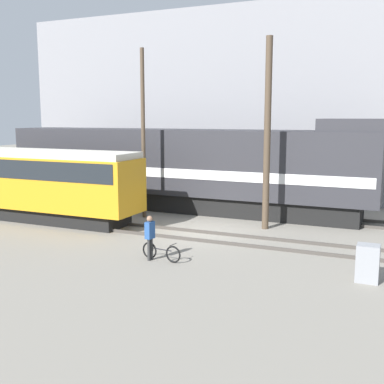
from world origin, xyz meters
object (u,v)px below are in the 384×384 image
at_px(utility_pole_center, 267,135).
at_px(signal_box, 368,263).
at_px(bicycle, 161,252).
at_px(freight_locomotive, 184,168).
at_px(person, 150,233).
at_px(streetcar, 33,180).
at_px(utility_pole_left, 143,135).

bearing_deg(utility_pole_center, signal_box, -49.79).
distance_m(bicycle, signal_box, 7.06).
distance_m(freight_locomotive, person, 9.90).
xyz_separation_m(streetcar, bicycle, (9.25, -3.74, -1.71)).
distance_m(person, signal_box, 7.48).
height_order(streetcar, utility_pole_center, utility_pole_center).
bearing_deg(streetcar, bicycle, -22.01).
relative_size(utility_pole_left, signal_box, 7.15).
distance_m(bicycle, person, 0.80).
bearing_deg(bicycle, utility_pole_center, 72.10).
distance_m(person, utility_pole_left, 8.37).
bearing_deg(utility_pole_left, utility_pole_center, 0.00).
relative_size(streetcar, utility_pole_center, 1.34).
height_order(freight_locomotive, streetcar, freight_locomotive).
height_order(utility_pole_left, signal_box, utility_pole_left).
height_order(freight_locomotive, signal_box, freight_locomotive).
bearing_deg(utility_pole_left, freight_locomotive, 70.18).
height_order(freight_locomotive, bicycle, freight_locomotive).
bearing_deg(utility_pole_center, person, -110.77).
bearing_deg(utility_pole_center, freight_locomotive, 153.36).
xyz_separation_m(bicycle, utility_pole_left, (-4.38, 6.49, 3.97)).
xyz_separation_m(utility_pole_left, utility_pole_center, (6.47, 0.00, 0.08)).
bearing_deg(freight_locomotive, person, -72.29).
bearing_deg(streetcar, freight_locomotive, 43.18).
height_order(freight_locomotive, utility_pole_left, utility_pole_left).
relative_size(streetcar, person, 7.09).
relative_size(bicycle, utility_pole_left, 0.19).
bearing_deg(streetcar, utility_pole_center, 13.63).
xyz_separation_m(bicycle, utility_pole_center, (2.10, 6.49, 4.05)).
distance_m(utility_pole_left, signal_box, 13.32).
bearing_deg(signal_box, streetcar, 169.28).
relative_size(utility_pole_center, signal_box, 7.28).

